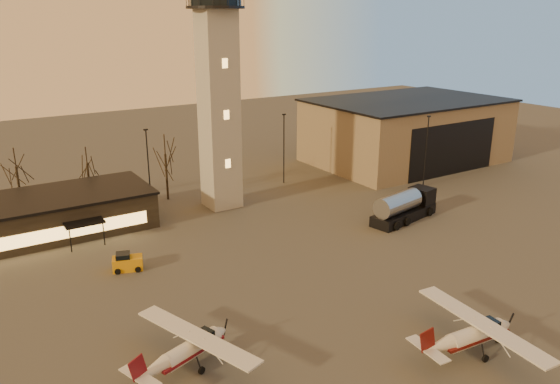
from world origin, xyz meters
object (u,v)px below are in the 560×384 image
at_px(hangar, 406,130).
at_px(terminal, 34,217).
at_px(cessna_front, 477,337).
at_px(control_tower, 218,76).
at_px(service_cart, 127,263).
at_px(fuel_truck, 404,208).
at_px(cessna_rear, 193,351).

bearing_deg(hangar, terminal, -178.03).
bearing_deg(terminal, cessna_front, -60.23).
distance_m(control_tower, service_cart, 25.45).
relative_size(hangar, fuel_truck, 3.04).
height_order(hangar, fuel_truck, hangar).
height_order(cessna_rear, fuel_truck, fuel_truck).
distance_m(cessna_rear, service_cart, 17.16).
bearing_deg(cessna_front, cessna_rear, 156.68).
distance_m(terminal, cessna_rear, 31.55).
height_order(terminal, cessna_front, terminal).
distance_m(control_tower, hangar, 37.90).
height_order(terminal, service_cart, terminal).
xyz_separation_m(hangar, cessna_rear, (-52.77, -33.09, -4.10)).
xyz_separation_m(hangar, fuel_truck, (-20.04, -20.26, -3.73)).
relative_size(control_tower, hangar, 1.07).
height_order(control_tower, hangar, control_tower).
relative_size(terminal, cessna_front, 2.16).
relative_size(fuel_truck, service_cart, 3.24).
relative_size(cessna_rear, fuel_truck, 1.09).
distance_m(control_tower, fuel_truck, 27.24).
xyz_separation_m(hangar, terminal, (-57.99, -2.00, -3.00)).
height_order(hangar, service_cart, hangar).
relative_size(control_tower, fuel_truck, 3.24).
relative_size(cessna_front, fuel_truck, 1.17).
bearing_deg(cessna_front, service_cart, 127.59).
bearing_deg(fuel_truck, cessna_front, -134.38).
bearing_deg(service_cart, cessna_rear, -73.73).
relative_size(terminal, fuel_truck, 2.52).
bearing_deg(fuel_truck, terminal, 143.29).
bearing_deg(cessna_rear, control_tower, 41.47).
relative_size(cessna_rear, service_cart, 3.55).
bearing_deg(fuel_truck, hangar, 34.30).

